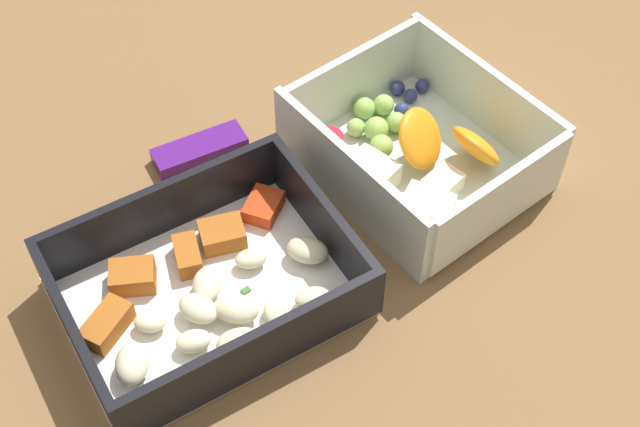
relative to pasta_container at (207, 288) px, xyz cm
name	(u,v)px	position (x,y,z in cm)	size (l,w,h in cm)	color
table_surface	(329,230)	(10.43, 0.30, -2.57)	(80.00, 80.00, 2.00)	brown
pasta_container	(207,288)	(0.00, 0.00, 0.00)	(19.76, 16.03, 5.03)	white
fruit_bowl	(416,150)	(18.46, 0.20, 0.51)	(13.71, 15.91, 6.14)	silver
candy_bar	(200,150)	(6.86, 11.30, -0.97)	(7.00, 2.40, 1.20)	#51197A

